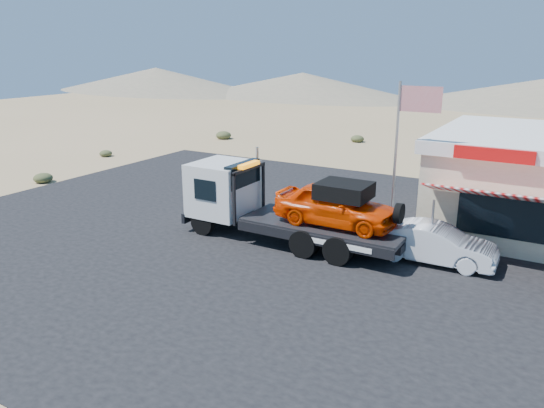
# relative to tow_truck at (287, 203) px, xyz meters

# --- Properties ---
(ground) EXTENTS (120.00, 120.00, 0.00)m
(ground) POSITION_rel_tow_truck_xyz_m (-1.28, -2.47, -1.55)
(ground) COLOR #917C53
(ground) RESTS_ON ground
(asphalt_lot) EXTENTS (32.00, 24.00, 0.02)m
(asphalt_lot) POSITION_rel_tow_truck_xyz_m (0.72, 0.53, -1.54)
(asphalt_lot) COLOR black
(asphalt_lot) RESTS_ON ground
(tow_truck) EXTENTS (8.61, 2.55, 2.88)m
(tow_truck) POSITION_rel_tow_truck_xyz_m (0.00, 0.00, 0.00)
(tow_truck) COLOR black
(tow_truck) RESTS_ON asphalt_lot
(white_sedan) EXTENTS (4.12, 1.54, 1.34)m
(white_sedan) POSITION_rel_tow_truck_xyz_m (5.41, 0.78, -0.86)
(white_sedan) COLOR silver
(white_sedan) RESTS_ON asphalt_lot
(flagpole) EXTENTS (1.55, 0.10, 6.00)m
(flagpole) POSITION_rel_tow_truck_xyz_m (3.66, 2.03, 2.21)
(flagpole) COLOR #99999E
(flagpole) RESTS_ON asphalt_lot
(desert_scrub) EXTENTS (26.26, 33.77, 0.71)m
(desert_scrub) POSITION_rel_tow_truck_xyz_m (-15.04, 5.59, -1.25)
(desert_scrub) COLOR #383C20
(desert_scrub) RESTS_ON ground
(distant_hills) EXTENTS (126.00, 48.00, 4.20)m
(distant_hills) POSITION_rel_tow_truck_xyz_m (-11.05, 52.67, 0.34)
(distant_hills) COLOR #726B59
(distant_hills) RESTS_ON ground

